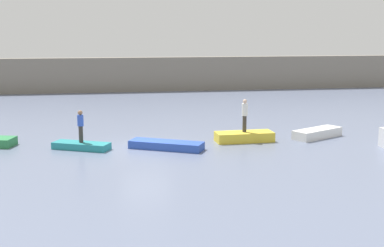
{
  "coord_description": "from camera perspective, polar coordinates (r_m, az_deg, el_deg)",
  "views": [
    {
      "loc": [
        -1.97,
        -26.73,
        6.12
      ],
      "look_at": [
        2.84,
        2.11,
        0.87
      ],
      "focal_mm": 49.18,
      "sensor_mm": 36.0,
      "label": 1
    }
  ],
  "objects": [
    {
      "name": "person_white_shirt",
      "position": [
        28.97,
        5.73,
        1.05
      ],
      "size": [
        0.32,
        0.32,
        1.82
      ],
      "color": "#38332D",
      "rests_on": "rowboat_yellow"
    },
    {
      "name": "rowboat_blue",
      "position": [
        27.27,
        -2.81,
        -2.36
      ],
      "size": [
        3.93,
        2.75,
        0.41
      ],
      "primitive_type": "cube",
      "rotation": [
        0.0,
        0.0,
        -0.48
      ],
      "color": "#2B4CAD",
      "rests_on": "ground_plane"
    },
    {
      "name": "rowboat_yellow",
      "position": [
        29.2,
        5.69,
        -1.43
      ],
      "size": [
        3.22,
        1.34,
        0.53
      ],
      "primitive_type": "cube",
      "rotation": [
        0.0,
        0.0,
        0.03
      ],
      "color": "gold",
      "rests_on": "ground_plane"
    },
    {
      "name": "person_blue_shirt",
      "position": [
        27.57,
        -12.0,
        -0.11
      ],
      "size": [
        0.32,
        0.32,
        1.68
      ],
      "color": "#38332D",
      "rests_on": "rowboat_teal"
    },
    {
      "name": "ground_plane",
      "position": [
        27.49,
        -5.12,
        -2.72
      ],
      "size": [
        120.0,
        120.0,
        0.0
      ],
      "primitive_type": "plane",
      "color": "slate"
    },
    {
      "name": "rowboat_teal",
      "position": [
        27.79,
        -11.91,
        -2.38
      ],
      "size": [
        3.09,
        2.17,
        0.36
      ],
      "primitive_type": "cube",
      "rotation": [
        0.0,
        0.0,
        -0.45
      ],
      "color": "teal",
      "rests_on": "ground_plane"
    },
    {
      "name": "rowboat_white",
      "position": [
        30.92,
        13.43,
        -1.03
      ],
      "size": [
        3.33,
        2.48,
        0.51
      ],
      "primitive_type": "cube",
      "rotation": [
        0.0,
        0.0,
        0.5
      ],
      "color": "white",
      "rests_on": "ground_plane"
    },
    {
      "name": "embankment_wall",
      "position": [
        52.83,
        -7.31,
        5.29
      ],
      "size": [
        80.0,
        1.2,
        3.38
      ],
      "primitive_type": "cube",
      "color": "gray",
      "rests_on": "ground_plane"
    }
  ]
}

